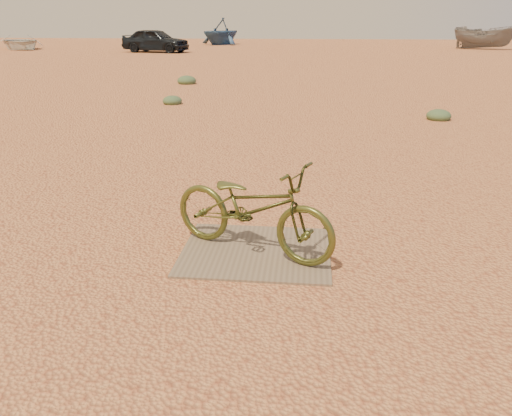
# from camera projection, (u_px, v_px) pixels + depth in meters

# --- Properties ---
(ground) EXTENTS (120.00, 120.00, 0.00)m
(ground) POSITION_uv_depth(u_px,v_px,m) (300.00, 260.00, 5.03)
(ground) COLOR tan
(ground) RESTS_ON ground
(plywood_board) EXTENTS (1.53, 1.29, 0.02)m
(plywood_board) POSITION_uv_depth(u_px,v_px,m) (256.00, 251.00, 5.19)
(plywood_board) COLOR #72624E
(plywood_board) RESTS_ON ground
(bicycle) EXTENTS (1.92, 1.33, 0.96)m
(bicycle) POSITION_uv_depth(u_px,v_px,m) (252.00, 208.00, 5.00)
(bicycle) COLOR #484F20
(bicycle) RESTS_ON plywood_board
(car) EXTENTS (5.17, 2.98, 1.65)m
(car) POSITION_uv_depth(u_px,v_px,m) (155.00, 40.00, 36.18)
(car) COLOR black
(car) RESTS_ON ground
(boat_near_left) EXTENTS (6.31, 6.65, 1.12)m
(boat_near_left) POSITION_uv_depth(u_px,v_px,m) (20.00, 42.00, 39.77)
(boat_near_left) COLOR silver
(boat_near_left) RESTS_ON ground
(boat_far_left) EXTENTS (5.82, 6.01, 2.42)m
(boat_far_left) POSITION_uv_depth(u_px,v_px,m) (221.00, 31.00, 46.82)
(boat_far_left) COLOR #30537F
(boat_far_left) RESTS_ON ground
(boat_mid_right) EXTENTS (5.05, 3.99, 1.86)m
(boat_mid_right) POSITION_uv_depth(u_px,v_px,m) (484.00, 37.00, 39.76)
(boat_mid_right) COLOR slate
(boat_mid_right) RESTS_ON ground
(kale_a) EXTENTS (0.55, 0.55, 0.30)m
(kale_a) POSITION_uv_depth(u_px,v_px,m) (173.00, 104.00, 14.27)
(kale_a) COLOR #4C613E
(kale_a) RESTS_ON ground
(kale_b) EXTENTS (0.58, 0.58, 0.32)m
(kale_b) POSITION_uv_depth(u_px,v_px,m) (438.00, 120.00, 12.04)
(kale_b) COLOR #4C613E
(kale_b) RESTS_ON ground
(kale_c) EXTENTS (0.70, 0.70, 0.39)m
(kale_c) POSITION_uv_depth(u_px,v_px,m) (187.00, 84.00, 18.71)
(kale_c) COLOR #4C613E
(kale_c) RESTS_ON ground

